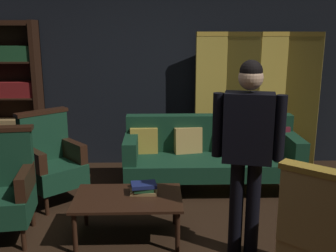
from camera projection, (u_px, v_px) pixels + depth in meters
ground_plane at (170, 249)px, 3.59m from camera, size 10.00×10.00×0.00m
back_wall at (165, 68)px, 5.63m from camera, size 7.20×0.10×2.80m
folding_screen at (256, 99)px, 5.49m from camera, size 1.69×0.29×1.90m
bookshelf at (8, 94)px, 5.40m from camera, size 0.90×0.32×2.05m
velvet_couch at (211, 152)px, 4.91m from camera, size 2.12×0.78×0.88m
coffee_table at (128, 201)px, 3.69m from camera, size 1.00×0.64×0.42m
armchair_gilt_accent at (326, 236)px, 2.85m from camera, size 0.81×0.81×1.04m
armchair_wing_left at (1, 188)px, 3.70m from camera, size 0.65×0.64×1.04m
armchair_wing_right at (52, 160)px, 4.49m from camera, size 0.81×0.81×1.04m
standing_figure at (248, 142)px, 3.27m from camera, size 0.57×0.30×1.70m
book_tan_leather at (144, 192)px, 3.75m from camera, size 0.26×0.16×0.03m
book_green_cloth at (144, 189)px, 3.75m from camera, size 0.19×0.16×0.04m
book_navy_cloth at (144, 185)px, 3.74m from camera, size 0.25×0.20×0.04m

